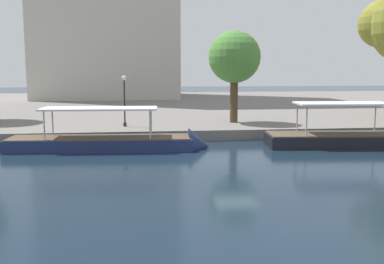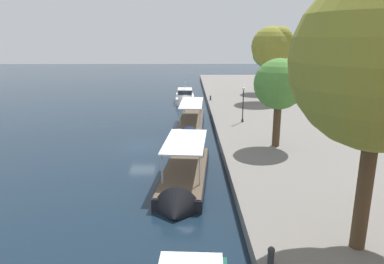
# 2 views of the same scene
# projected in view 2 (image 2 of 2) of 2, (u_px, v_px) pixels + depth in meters

# --- Properties ---
(ground_plane) EXTENTS (220.00, 220.00, 0.00)m
(ground_plane) POSITION_uv_depth(u_px,v_px,m) (142.00, 146.00, 35.09)
(ground_plane) COLOR #142333
(motor_yacht_0) EXTENTS (7.94, 3.06, 4.64)m
(motor_yacht_0) POSITION_uv_depth(u_px,v_px,m) (185.00, 99.00, 57.75)
(motor_yacht_0) COLOR white
(motor_yacht_0) RESTS_ON ground_plane
(tour_boat_1) EXTENTS (13.77, 3.56, 3.96)m
(tour_boat_1) POSITION_uv_depth(u_px,v_px,m) (191.00, 125.00, 42.08)
(tour_boat_1) COLOR navy
(tour_boat_1) RESTS_ON ground_plane
(tour_boat_2) EXTENTS (11.98, 4.10, 4.28)m
(tour_boat_2) POSITION_uv_depth(u_px,v_px,m) (184.00, 181.00, 25.60)
(tour_boat_2) COLOR black
(tour_boat_2) RESTS_ON ground_plane
(mooring_bollard_0) EXTENTS (0.28, 0.28, 0.74)m
(mooring_bollard_0) POSITION_uv_depth(u_px,v_px,m) (210.00, 98.00, 55.69)
(mooring_bollard_0) COLOR #2D2D33
(mooring_bollard_0) RESTS_ON dock_promenade
(mooring_bollard_1) EXTENTS (0.32, 0.32, 0.86)m
(mooring_bollard_1) POSITION_uv_depth(u_px,v_px,m) (271.00, 255.00, 15.44)
(mooring_bollard_1) COLOR #2D2D33
(mooring_bollard_1) RESTS_ON dock_promenade
(lamp_post) EXTENTS (0.39, 0.39, 4.10)m
(lamp_post) POSITION_uv_depth(u_px,v_px,m) (243.00, 101.00, 40.89)
(lamp_post) COLOR black
(lamp_post) RESTS_ON dock_promenade
(tree_0) EXTENTS (6.03, 6.03, 11.22)m
(tree_0) POSITION_uv_depth(u_px,v_px,m) (272.00, 46.00, 53.26)
(tree_0) COLOR #4C3823
(tree_0) RESTS_ON dock_promenade
(tree_2) EXTENTS (4.47, 4.47, 7.88)m
(tree_2) POSITION_uv_depth(u_px,v_px,m) (281.00, 83.00, 31.02)
(tree_2) COLOR #4C3823
(tree_2) RESTS_ON dock_promenade
(tree_3) EXTENTS (7.84, 7.81, 12.41)m
(tree_3) POSITION_uv_depth(u_px,v_px,m) (382.00, 61.00, 14.92)
(tree_3) COLOR #4C3823
(tree_3) RESTS_ON dock_promenade
(tree_4) EXTENTS (5.39, 5.39, 9.67)m
(tree_4) POSITION_uv_depth(u_px,v_px,m) (268.00, 53.00, 62.26)
(tree_4) COLOR #4C3823
(tree_4) RESTS_ON dock_promenade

